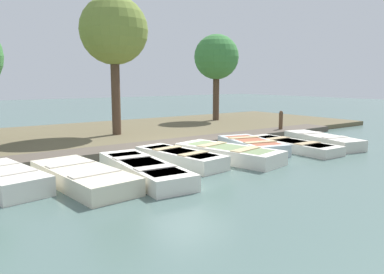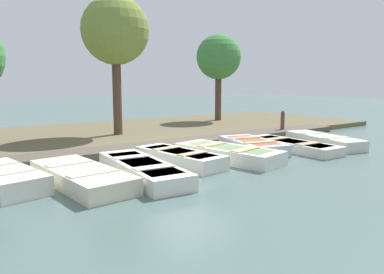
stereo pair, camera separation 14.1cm
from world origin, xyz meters
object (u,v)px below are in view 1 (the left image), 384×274
(rowboat_7, at_px, (322,140))
(mooring_post_far, at_px, (281,123))
(rowboat_1, at_px, (83,176))
(rowboat_2, at_px, (143,169))
(park_tree_left, at_px, (114,32))
(park_tree_center, at_px, (216,58))
(rowboat_0, at_px, (5,179))
(rowboat_5, at_px, (252,145))
(rowboat_6, at_px, (292,145))
(rowboat_3, at_px, (180,157))
(rowboat_4, at_px, (228,153))

(rowboat_7, distance_m, mooring_post_far, 2.93)
(rowboat_1, distance_m, rowboat_2, 1.46)
(park_tree_left, bearing_deg, rowboat_2, -18.74)
(rowboat_2, relative_size, park_tree_center, 0.76)
(rowboat_1, height_order, rowboat_7, rowboat_1)
(rowboat_0, distance_m, rowboat_1, 1.63)
(rowboat_2, height_order, rowboat_5, rowboat_5)
(rowboat_0, relative_size, rowboat_5, 0.97)
(rowboat_6, bearing_deg, rowboat_2, -86.45)
(rowboat_0, relative_size, park_tree_center, 0.58)
(mooring_post_far, bearing_deg, rowboat_3, -71.35)
(rowboat_0, height_order, rowboat_3, rowboat_0)
(rowboat_3, xyz_separation_m, rowboat_7, (0.45, 5.92, -0.00))
(park_tree_left, bearing_deg, rowboat_6, 34.95)
(rowboat_1, height_order, park_tree_center, park_tree_center)
(rowboat_3, height_order, park_tree_center, park_tree_center)
(rowboat_5, bearing_deg, park_tree_left, -138.79)
(rowboat_6, bearing_deg, rowboat_7, 87.32)
(rowboat_1, distance_m, park_tree_left, 7.69)
(rowboat_5, distance_m, mooring_post_far, 4.31)
(rowboat_4, xyz_separation_m, park_tree_center, (-7.45, 5.66, 3.31))
(rowboat_5, bearing_deg, mooring_post_far, 131.83)
(rowboat_0, distance_m, park_tree_left, 7.96)
(park_tree_left, xyz_separation_m, park_tree_center, (-1.92, 6.67, -0.66))
(rowboat_0, bearing_deg, rowboat_6, 75.82)
(rowboat_6, height_order, mooring_post_far, mooring_post_far)
(rowboat_0, xyz_separation_m, park_tree_center, (-6.82, 11.54, 3.30))
(rowboat_0, bearing_deg, park_tree_center, 110.53)
(rowboat_2, height_order, mooring_post_far, mooring_post_far)
(rowboat_4, bearing_deg, rowboat_7, 76.33)
(rowboat_0, height_order, rowboat_7, rowboat_0)
(rowboat_0, distance_m, mooring_post_far, 11.43)
(rowboat_3, relative_size, mooring_post_far, 2.86)
(park_tree_left, bearing_deg, rowboat_7, 44.04)
(rowboat_1, height_order, rowboat_4, rowboat_4)
(rowboat_7, bearing_deg, rowboat_6, -80.94)
(rowboat_3, height_order, mooring_post_far, mooring_post_far)
(rowboat_7, height_order, park_tree_left, park_tree_left)
(park_tree_left, bearing_deg, rowboat_4, 10.32)
(rowboat_4, xyz_separation_m, rowboat_7, (0.09, 4.43, -0.01))
(rowboat_5, bearing_deg, rowboat_6, 77.57)
(rowboat_6, height_order, rowboat_7, rowboat_7)
(rowboat_4, distance_m, rowboat_7, 4.43)
(rowboat_1, height_order, rowboat_6, rowboat_1)
(rowboat_0, height_order, rowboat_1, rowboat_0)
(rowboat_0, height_order, mooring_post_far, mooring_post_far)
(rowboat_2, distance_m, rowboat_7, 7.41)
(rowboat_0, distance_m, rowboat_6, 8.76)
(mooring_post_far, bearing_deg, rowboat_5, -61.57)
(rowboat_1, bearing_deg, park_tree_center, 121.16)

